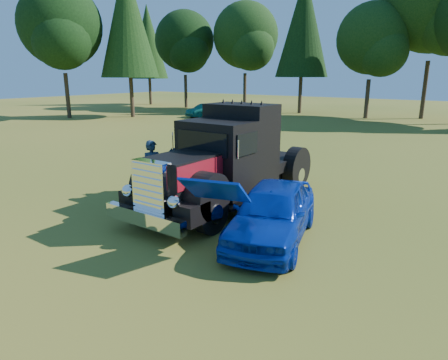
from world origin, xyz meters
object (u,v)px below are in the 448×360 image
spectator_near (153,170)px  distant_teal_car (204,110)px  hotrod_coupe (272,212)px  spectator_far (176,172)px  diamond_t_truck (225,164)px

spectator_near → distant_teal_car: bearing=60.1°
hotrod_coupe → spectator_near: bearing=171.0°
spectator_near → spectator_far: spectator_near is taller
diamond_t_truck → spectator_far: (-1.86, -0.15, -0.49)m
distant_teal_car → spectator_far: bearing=-42.7°
diamond_t_truck → spectator_near: (-2.27, -0.78, -0.34)m
diamond_t_truck → spectator_far: 1.93m
hotrod_coupe → distant_teal_car: size_ratio=1.24×
diamond_t_truck → distant_teal_car: (-16.66, 19.90, -0.69)m
spectator_far → distant_teal_car: bearing=86.5°
spectator_near → spectator_far: (0.41, 0.63, -0.15)m
hotrod_coupe → distant_teal_car: 28.73m
diamond_t_truck → distant_teal_car: 25.96m
hotrod_coupe → spectator_near: size_ratio=2.38×
spectator_near → distant_teal_car: spectator_near is taller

